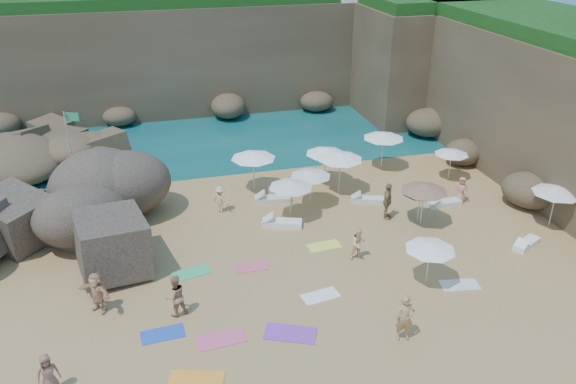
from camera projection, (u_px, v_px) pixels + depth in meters
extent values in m
plane|color=tan|center=(262.00, 267.00, 24.66)|extent=(120.00, 120.00, 0.00)
plane|color=#0C4751|center=(189.00, 87.00, 50.65)|extent=(120.00, 120.00, 0.00)
cube|color=brown|center=(217.00, 53.00, 45.01)|extent=(44.00, 8.00, 8.00)
cube|color=brown|center=(535.00, 96.00, 34.23)|extent=(8.00, 30.00, 8.00)
cube|color=brown|center=(416.00, 55.00, 44.16)|extent=(10.00, 12.00, 8.00)
cylinder|color=white|center=(2.00, 64.00, 45.84)|extent=(0.10, 0.10, 6.00)
cylinder|color=silver|center=(70.00, 147.00, 31.70)|extent=(0.08, 0.08, 4.23)
cube|color=#259455|center=(72.00, 117.00, 31.01)|extent=(0.70, 0.31, 0.48)
cylinder|color=silver|center=(325.00, 167.00, 32.00)|extent=(0.06, 0.06, 2.04)
cone|color=white|center=(326.00, 151.00, 31.57)|extent=(2.29, 2.29, 0.35)
cylinder|color=silver|center=(291.00, 201.00, 28.20)|extent=(0.06, 0.06, 1.99)
cone|color=silver|center=(291.00, 184.00, 27.78)|extent=(2.23, 2.23, 0.34)
cylinder|color=silver|center=(450.00, 165.00, 32.56)|extent=(0.05, 0.05, 1.75)
cone|color=white|center=(452.00, 152.00, 32.19)|extent=(1.96, 1.96, 0.30)
cylinder|color=silver|center=(382.00, 152.00, 33.85)|extent=(0.06, 0.06, 2.19)
cone|color=white|center=(384.00, 135.00, 33.39)|extent=(2.45, 2.45, 0.37)
cylinder|color=silver|center=(254.00, 173.00, 31.06)|extent=(0.06, 0.06, 2.21)
cone|color=white|center=(253.00, 155.00, 30.60)|extent=(2.47, 2.47, 0.38)
cylinder|color=silver|center=(422.00, 206.00, 27.64)|extent=(0.06, 0.06, 2.08)
cone|color=red|center=(424.00, 188.00, 27.21)|extent=(2.33, 2.33, 0.36)
cylinder|color=silver|center=(340.00, 174.00, 30.91)|extent=(0.06, 0.06, 2.21)
cone|color=white|center=(340.00, 156.00, 30.45)|extent=(2.48, 2.48, 0.38)
cylinder|color=silver|center=(553.00, 208.00, 27.46)|extent=(0.06, 0.06, 2.06)
cone|color=silver|center=(557.00, 190.00, 27.03)|extent=(2.31, 2.31, 0.35)
cylinder|color=silver|center=(310.00, 189.00, 29.52)|extent=(0.06, 0.06, 1.92)
cone|color=silver|center=(311.00, 173.00, 29.12)|extent=(2.15, 2.15, 0.33)
cylinder|color=silver|center=(419.00, 205.00, 28.00)|extent=(0.05, 0.05, 1.80)
cone|color=#3D9FD2|center=(421.00, 190.00, 27.62)|extent=(2.02, 2.02, 0.31)
cylinder|color=silver|center=(428.00, 264.00, 23.18)|extent=(0.05, 0.05, 1.86)
cone|color=white|center=(431.00, 246.00, 22.79)|extent=(2.09, 2.09, 0.32)
cube|color=silver|center=(285.00, 190.00, 31.29)|extent=(1.92, 0.66, 0.30)
cube|color=silver|center=(273.00, 199.00, 30.22)|extent=(2.02, 1.01, 0.30)
cube|color=silver|center=(444.00, 203.00, 29.83)|extent=(1.80, 0.62, 0.28)
cube|color=white|center=(282.00, 223.00, 27.86)|extent=(2.08, 1.26, 0.31)
cube|color=silver|center=(367.00, 200.00, 30.20)|extent=(1.83, 1.13, 0.27)
cube|color=white|center=(527.00, 244.00, 26.17)|extent=(1.71, 1.24, 0.26)
cube|color=#D8547F|center=(221.00, 339.00, 20.44)|extent=(1.80, 0.99, 0.03)
cube|color=orange|center=(196.00, 381.00, 18.61)|extent=(2.02, 1.41, 0.03)
cube|color=white|center=(321.00, 296.00, 22.77)|extent=(1.62, 0.98, 0.03)
cube|color=purple|center=(290.00, 333.00, 20.72)|extent=(2.13, 1.66, 0.03)
cube|color=blue|center=(163.00, 334.00, 20.69)|extent=(1.63, 0.89, 0.03)
cube|color=#D7536C|center=(251.00, 267.00, 24.64)|extent=(1.52, 0.78, 0.03)
cube|color=orange|center=(431.00, 253.00, 25.70)|extent=(1.56, 0.88, 0.03)
cube|color=#33B56F|center=(191.00, 273.00, 24.25)|extent=(1.78, 1.18, 0.03)
cube|color=#F4FB42|center=(324.00, 246.00, 26.21)|extent=(1.57, 0.85, 0.03)
cube|color=silver|center=(460.00, 285.00, 23.44)|extent=(1.70, 1.04, 0.03)
imported|color=#AD7B56|center=(175.00, 296.00, 21.35)|extent=(1.02, 0.91, 1.75)
imported|color=#E6B582|center=(220.00, 199.00, 28.95)|extent=(0.94, 0.94, 1.46)
imported|color=olive|center=(387.00, 201.00, 28.22)|extent=(1.02, 1.21, 1.95)
imported|color=tan|center=(461.00, 190.00, 29.96)|extent=(0.81, 0.70, 1.46)
imported|color=#B37659|center=(44.00, 205.00, 28.07)|extent=(1.68, 0.65, 1.76)
imported|color=tan|center=(99.00, 306.00, 21.82)|extent=(2.32, 2.32, 0.45)
imported|color=#A87F54|center=(403.00, 334.00, 20.39)|extent=(0.95, 1.90, 0.44)
imported|color=#FACA8E|center=(358.00, 253.00, 25.13)|extent=(0.88, 1.60, 0.58)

